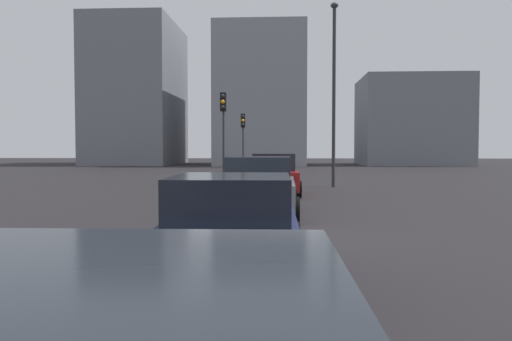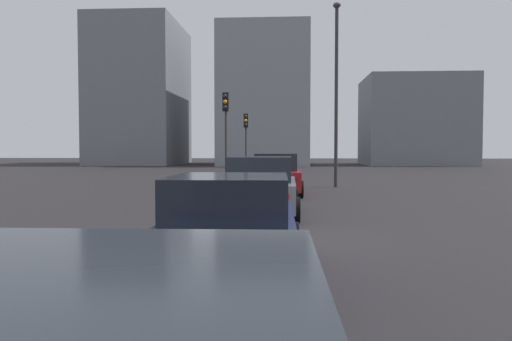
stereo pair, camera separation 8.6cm
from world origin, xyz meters
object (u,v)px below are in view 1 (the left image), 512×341
(car_red_lead, at_px, (273,175))
(traffic_light_near_right, at_px, (223,119))
(car_navy_third, at_px, (233,231))
(street_lamp_kerbside, at_px, (334,81))
(traffic_light_near_left, at_px, (243,131))
(car_grey_second, at_px, (259,187))

(car_red_lead, relative_size, traffic_light_near_right, 1.06)
(car_navy_third, height_order, street_lamp_kerbside, street_lamp_kerbside)
(car_navy_third, relative_size, traffic_light_near_left, 1.07)
(car_red_lead, relative_size, car_grey_second, 1.12)
(car_red_lead, bearing_deg, car_grey_second, 176.03)
(car_navy_third, height_order, traffic_light_near_right, traffic_light_near_right)
(traffic_light_near_left, distance_m, street_lamp_kerbside, 10.96)
(traffic_light_near_left, distance_m, traffic_light_near_right, 8.91)
(car_navy_third, bearing_deg, street_lamp_kerbside, -10.81)
(car_red_lead, relative_size, car_navy_third, 1.10)
(car_navy_third, distance_m, street_lamp_kerbside, 18.10)
(car_grey_second, xyz_separation_m, traffic_light_near_right, (11.00, 2.30, 2.45))
(traffic_light_near_left, height_order, street_lamp_kerbside, street_lamp_kerbside)
(car_red_lead, bearing_deg, car_navy_third, 177.04)
(car_red_lead, height_order, street_lamp_kerbside, street_lamp_kerbside)
(traffic_light_near_right, bearing_deg, car_red_lead, 34.01)
(car_grey_second, relative_size, traffic_light_near_right, 0.95)
(traffic_light_near_left, bearing_deg, car_red_lead, 10.12)
(car_red_lead, xyz_separation_m, car_navy_third, (-13.37, 0.24, -0.06))
(car_grey_second, bearing_deg, traffic_light_near_right, 11.70)
(car_navy_third, distance_m, traffic_light_near_left, 27.07)
(street_lamp_kerbside, bearing_deg, car_navy_third, 170.37)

